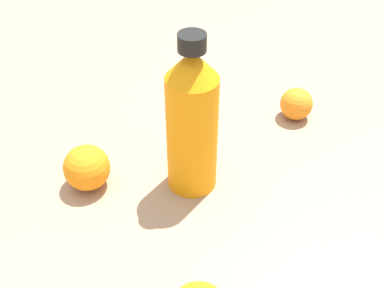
# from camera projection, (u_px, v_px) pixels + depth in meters

# --- Properties ---
(ground_plane) EXTENTS (2.40, 2.40, 0.00)m
(ground_plane) POSITION_uv_depth(u_px,v_px,m) (165.00, 165.00, 0.86)
(ground_plane) COLOR #9E7F60
(water_bottle) EXTENTS (0.08, 0.08, 0.27)m
(water_bottle) POSITION_uv_depth(u_px,v_px,m) (192.00, 121.00, 0.75)
(water_bottle) COLOR orange
(water_bottle) RESTS_ON ground_plane
(orange_1) EXTENTS (0.06, 0.06, 0.06)m
(orange_1) POSITION_uv_depth(u_px,v_px,m) (296.00, 104.00, 0.94)
(orange_1) COLOR orange
(orange_1) RESTS_ON ground_plane
(orange_2) EXTENTS (0.07, 0.07, 0.07)m
(orange_2) POSITION_uv_depth(u_px,v_px,m) (87.00, 168.00, 0.80)
(orange_2) COLOR orange
(orange_2) RESTS_ON ground_plane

